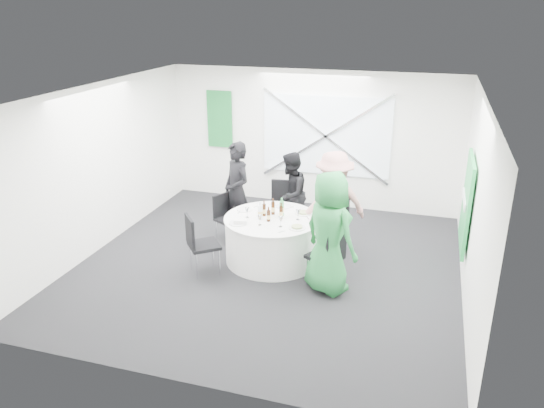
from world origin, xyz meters
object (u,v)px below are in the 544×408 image
(banquet_table, at_px, (272,239))
(chair_back, at_px, (282,204))
(chair_front_right, at_px, (329,253))
(person_man_back, at_px, (290,194))
(chair_back_right, at_px, (335,219))
(person_woman_green, at_px, (329,233))
(chair_back_left, at_px, (225,214))
(person_woman_pink, at_px, (333,204))
(green_water_bottle, at_px, (282,209))
(clear_water_bottle, at_px, (260,212))
(chair_front_left, at_px, (198,240))
(person_man_back_left, at_px, (237,191))

(banquet_table, xyz_separation_m, chair_back, (-0.14, 1.10, 0.21))
(chair_front_right, height_order, person_man_back, person_man_back)
(chair_back_right, relative_size, person_woman_green, 0.54)
(banquet_table, xyz_separation_m, chair_back_left, (-1.04, 0.54, 0.11))
(chair_back_left, height_order, person_woman_pink, person_woman_pink)
(chair_back, xyz_separation_m, person_woman_green, (1.21, -1.78, 0.33))
(person_man_back, height_order, green_water_bottle, person_man_back)
(chair_back, height_order, green_water_bottle, green_water_bottle)
(person_woman_green, bearing_deg, person_woman_pink, -49.50)
(banquet_table, distance_m, person_woman_green, 1.38)
(banquet_table, height_order, clear_water_bottle, clear_water_bottle)
(chair_front_left, height_order, person_woman_green, person_woman_green)
(green_water_bottle, bearing_deg, person_woman_pink, 29.64)
(chair_front_right, bearing_deg, chair_back_right, -143.54)
(chair_back_right, distance_m, person_woman_green, 1.41)
(clear_water_bottle, bearing_deg, person_woman_pink, 32.83)
(chair_front_left, bearing_deg, chair_front_right, -124.45)
(person_man_back, height_order, person_woman_pink, person_woman_pink)
(person_woman_pink, distance_m, clear_water_bottle, 1.26)
(chair_back, distance_m, green_water_bottle, 1.04)
(chair_back_left, distance_m, chair_front_right, 2.40)
(chair_front_left, xyz_separation_m, clear_water_bottle, (0.79, 0.68, 0.30))
(chair_back_right, bearing_deg, green_water_bottle, -92.20)
(banquet_table, bearing_deg, chair_front_left, -140.55)
(chair_back, relative_size, clear_water_bottle, 3.36)
(chair_back, distance_m, person_woman_green, 2.17)
(chair_back_left, height_order, person_man_back_left, person_man_back_left)
(chair_back_left, bearing_deg, person_man_back, -31.75)
(chair_back_right, height_order, person_man_back_left, person_man_back_left)
(person_man_back, bearing_deg, chair_back, -68.42)
(chair_back_right, height_order, clear_water_bottle, clear_water_bottle)
(chair_front_right, xyz_separation_m, chair_front_left, (-2.03, -0.18, 0.00))
(chair_front_right, bearing_deg, green_water_bottle, -98.60)
(green_water_bottle, bearing_deg, person_woman_green, -40.78)
(person_woman_green, height_order, clear_water_bottle, person_woman_green)
(green_water_bottle, bearing_deg, banquet_table, -131.92)
(chair_back_left, relative_size, chair_front_right, 0.86)
(banquet_table, bearing_deg, person_woman_pink, 32.80)
(banquet_table, height_order, person_man_back_left, person_man_back_left)
(person_man_back_left, xyz_separation_m, person_man_back, (0.86, 0.44, -0.12))
(green_water_bottle, bearing_deg, chair_back_right, 34.34)
(person_woman_pink, height_order, clear_water_bottle, person_woman_pink)
(green_water_bottle, bearing_deg, person_man_back, 97.17)
(banquet_table, bearing_deg, clear_water_bottle, -147.02)
(chair_back_left, distance_m, person_woman_green, 2.47)
(person_woman_pink, relative_size, clear_water_bottle, 5.98)
(chair_back_right, relative_size, chair_front_right, 1.02)
(green_water_bottle, bearing_deg, chair_front_left, -139.43)
(chair_back_left, relative_size, person_man_back_left, 0.48)
(banquet_table, relative_size, chair_front_left, 1.59)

